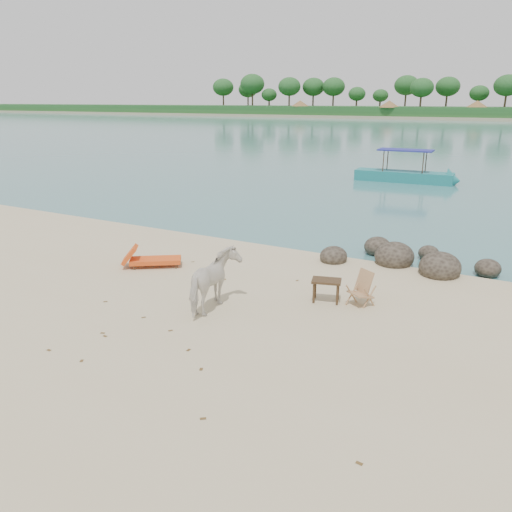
% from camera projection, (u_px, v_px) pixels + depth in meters
% --- Properties ---
extents(water, '(400.00, 400.00, 0.00)m').
position_uv_depth(water, '(504.00, 129.00, 86.32)').
color(water, '#3A7475').
rests_on(water, ground).
extents(boulders, '(6.17, 2.72, 0.89)m').
position_uv_depth(boulders, '(413.00, 261.00, 14.99)').
color(boulders, black).
rests_on(boulders, ground).
extents(cow, '(0.98, 1.77, 1.43)m').
position_uv_depth(cow, '(214.00, 283.00, 11.70)').
color(cow, white).
rests_on(cow, ground).
extents(side_table, '(0.81, 0.64, 0.57)m').
position_uv_depth(side_table, '(326.00, 292.00, 12.30)').
color(side_table, '#312313').
rests_on(side_table, ground).
extents(lounge_chair, '(1.90, 1.60, 0.56)m').
position_uv_depth(lounge_chair, '(155.00, 258.00, 14.91)').
color(lounge_chair, '#E34B1A').
rests_on(lounge_chair, ground).
extents(deck_chair, '(0.75, 0.77, 0.82)m').
position_uv_depth(deck_chair, '(361.00, 291.00, 12.04)').
color(deck_chair, '#AE7E57').
rests_on(deck_chair, ground).
extents(boat_near, '(6.63, 1.83, 3.19)m').
position_uv_depth(boat_near, '(405.00, 155.00, 30.51)').
color(boat_near, '#1B7476').
rests_on(boat_near, water).
extents(dead_leaves, '(7.43, 6.57, 0.00)m').
position_uv_depth(dead_leaves, '(172.00, 330.00, 10.89)').
color(dead_leaves, brown).
rests_on(dead_leaves, ground).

